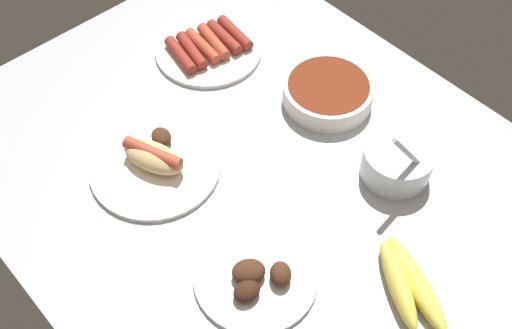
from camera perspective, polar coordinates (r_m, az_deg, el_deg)
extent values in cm
cube|color=#B2B2B7|center=(117.89, 1.02, -1.56)|extent=(120.00, 90.00, 3.00)
cylinder|color=white|center=(119.07, -9.13, -0.12)|extent=(24.73, 24.73, 1.00)
ellipsoid|color=#DBB77A|center=(116.95, -9.29, 0.68)|extent=(13.65, 9.88, 4.40)
cylinder|color=#AD472D|center=(116.01, -9.37, 1.04)|extent=(11.83, 6.28, 2.40)
ellipsoid|color=#472819|center=(120.84, -8.60, 2.50)|extent=(4.89, 4.22, 2.80)
cylinder|color=silver|center=(117.54, 12.67, 0.24)|extent=(13.00, 13.00, 6.49)
cylinder|color=beige|center=(116.54, 12.78, 0.62)|extent=(11.44, 11.44, 2.92)
cube|color=#B7B7BC|center=(111.08, 13.83, 0.81)|extent=(3.67, 9.69, 13.53)
ellipsoid|color=#E5D14C|center=(105.36, 12.63, -10.71)|extent=(15.56, 11.36, 4.00)
ellipsoid|color=#E5D14C|center=(106.59, 14.35, -10.41)|extent=(18.49, 10.40, 3.52)
cylinder|color=white|center=(139.42, -4.32, 10.35)|extent=(23.27, 23.27, 1.00)
cylinder|color=maroon|center=(136.19, -6.86, 9.83)|extent=(11.10, 4.52, 2.45)
cylinder|color=maroon|center=(136.98, -5.86, 10.26)|extent=(11.11, 4.75, 2.45)
cylinder|color=#AD472D|center=(137.82, -4.86, 10.68)|extent=(11.03, 3.61, 2.45)
cylinder|color=#AD472D|center=(138.71, -3.87, 11.08)|extent=(11.10, 4.44, 2.45)
cylinder|color=maroon|center=(139.65, -2.89, 11.48)|extent=(11.04, 3.65, 2.45)
cylinder|color=maroon|center=(140.62, -1.92, 11.88)|extent=(11.05, 3.78, 2.45)
cylinder|color=white|center=(105.42, -0.02, -10.05)|extent=(20.85, 20.85, 1.00)
ellipsoid|color=#472819|center=(103.32, 2.25, -9.91)|extent=(5.66, 5.52, 3.09)
ellipsoid|color=#381E14|center=(102.10, -0.84, -11.41)|extent=(4.21, 5.00, 2.76)
ellipsoid|color=#472819|center=(103.42, -0.68, -9.69)|extent=(6.70, 7.05, 3.16)
cylinder|color=white|center=(128.22, 6.53, 6.50)|extent=(18.22, 18.22, 4.49)
cylinder|color=maroon|center=(126.90, 6.61, 7.07)|extent=(16.40, 16.40, 1.00)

